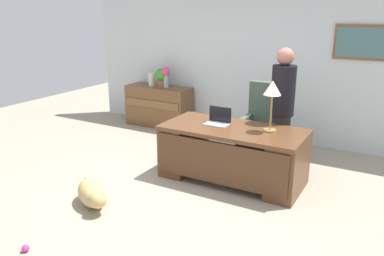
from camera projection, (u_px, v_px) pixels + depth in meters
ground_plane at (189, 192)px, 4.94m from camera, size 12.00×12.00×0.00m
back_wall at (265, 61)px, 6.69m from camera, size 7.00×0.16×2.70m
desk at (232, 152)px, 5.16m from camera, size 1.87×0.89×0.73m
credenza at (159, 106)px, 7.62m from camera, size 1.29×0.50×0.78m
armchair at (264, 128)px, 5.83m from camera, size 0.60×0.59×1.18m
person_standing at (282, 110)px, 5.29m from camera, size 0.32×0.32×1.74m
dog_lying at (92, 194)px, 4.55m from camera, size 0.66×0.56×0.30m
laptop at (218, 120)px, 5.24m from camera, size 0.32×0.22×0.22m
desk_lamp at (272, 91)px, 4.79m from camera, size 0.22×0.22×0.65m
vase_with_flowers at (166, 75)px, 7.35m from camera, size 0.17×0.17×0.38m
vase_empty at (152, 79)px, 7.54m from camera, size 0.13×0.13×0.25m
potted_plant at (162, 77)px, 7.41m from camera, size 0.24×0.24×0.36m
dog_toy_ball at (25, 248)px, 3.72m from camera, size 0.07×0.07×0.07m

